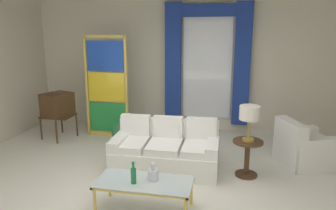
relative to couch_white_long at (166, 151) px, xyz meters
name	(u,v)px	position (x,y,z in m)	size (l,w,h in m)	color
ground_plane	(155,185)	(-0.02, -0.68, -0.30)	(16.00, 16.00, 0.00)	silver
wall_rear	(187,65)	(-0.02, 2.38, 1.20)	(8.00, 0.12, 3.00)	beige
curtained_window	(207,56)	(0.46, 2.22, 1.44)	(2.00, 0.17, 2.70)	white
couch_white_long	(166,151)	(0.00, 0.00, 0.00)	(1.78, 0.97, 0.86)	white
coffee_table	(144,184)	(0.00, -1.37, 0.07)	(1.25, 0.58, 0.41)	silver
bottle_blue_decanter	(133,175)	(-0.11, -1.45, 0.22)	(0.07, 0.07, 0.30)	#196B3D
bottle_crystal_tall	(153,174)	(0.11, -1.31, 0.19)	(0.14, 0.14, 0.24)	silver
vintage_tv	(57,105)	(-2.60, 1.03, 0.42)	(0.67, 0.72, 1.35)	#472D19
armchair_white	(302,149)	(2.30, 0.62, -0.02)	(1.05, 1.04, 0.80)	white
stained_glass_divider	(107,89)	(-1.61, 1.37, 0.75)	(0.95, 0.05, 2.20)	gold
peacock_figurine	(120,134)	(-1.18, 0.94, -0.08)	(0.44, 0.60, 0.50)	beige
round_side_table	(247,155)	(1.34, -0.05, 0.05)	(0.48, 0.48, 0.59)	#472D19
table_lamp_brass	(250,114)	(1.34, -0.05, 0.72)	(0.32, 0.32, 0.57)	#B29338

